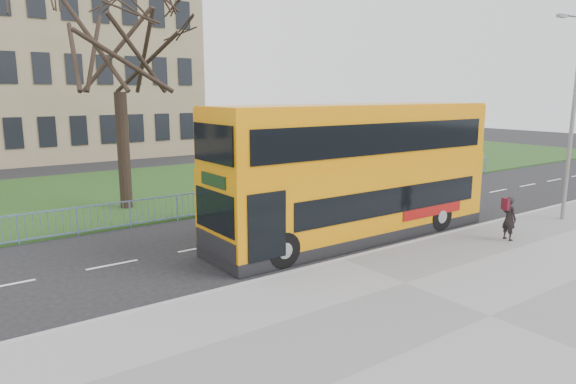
# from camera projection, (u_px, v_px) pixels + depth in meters

# --- Properties ---
(ground) EXTENTS (120.00, 120.00, 0.00)m
(ground) POSITION_uv_depth(u_px,v_px,m) (312.00, 250.00, 17.49)
(ground) COLOR black
(ground) RESTS_ON ground
(pavement) EXTENTS (80.00, 10.50, 0.12)m
(pavement) POSITION_uv_depth(u_px,v_px,m) (490.00, 318.00, 12.10)
(pavement) COLOR slate
(pavement) RESTS_ON ground
(kerb) EXTENTS (80.00, 0.20, 0.14)m
(kerb) POSITION_uv_depth(u_px,v_px,m) (343.00, 260.00, 16.24)
(kerb) COLOR gray
(kerb) RESTS_ON ground
(grass_verge) EXTENTS (80.00, 15.40, 0.08)m
(grass_verge) POSITION_uv_depth(u_px,v_px,m) (154.00, 187.00, 28.86)
(grass_verge) COLOR #1D3C15
(grass_verge) RESTS_ON ground
(guard_railing) EXTENTS (40.00, 0.12, 1.10)m
(guard_railing) POSITION_uv_depth(u_px,v_px,m) (219.00, 202.00, 22.64)
(guard_railing) COLOR #667FB5
(guard_railing) RESTS_ON ground
(bare_tree) EXTENTS (8.75, 8.75, 12.50)m
(bare_tree) POSITION_uv_depth(u_px,v_px,m) (118.00, 69.00, 22.52)
(bare_tree) COLOR black
(bare_tree) RESTS_ON grass_verge
(yellow_bus) EXTENTS (11.52, 2.81, 4.82)m
(yellow_bus) POSITION_uv_depth(u_px,v_px,m) (356.00, 168.00, 18.62)
(yellow_bus) COLOR orange
(yellow_bus) RESTS_ON ground
(pedestrian) EXTENTS (0.49, 0.64, 1.57)m
(pedestrian) POSITION_uv_depth(u_px,v_px,m) (509.00, 218.00, 18.18)
(pedestrian) COLOR black
(pedestrian) RESTS_ON pavement
(street_lamp) EXTENTS (1.71, 0.31, 8.09)m
(street_lamp) POSITION_uv_depth(u_px,v_px,m) (572.00, 111.00, 20.44)
(street_lamp) COLOR gray
(street_lamp) RESTS_ON pavement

